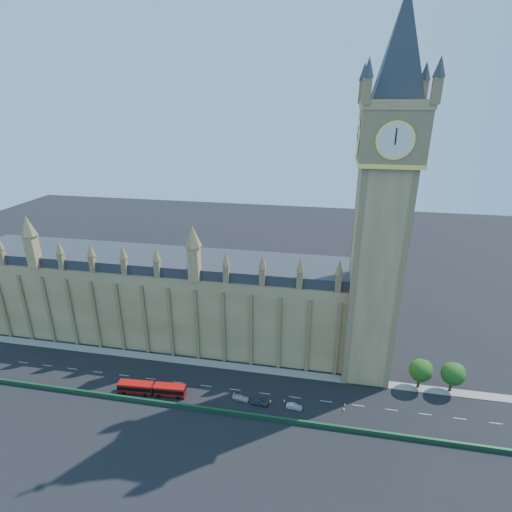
% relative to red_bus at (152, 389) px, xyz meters
% --- Properties ---
extents(ground, '(400.00, 400.00, 0.00)m').
position_rel_red_bus_xyz_m(ground, '(17.00, 5.51, -1.60)').
color(ground, black).
rests_on(ground, ground).
extents(palace_westminster, '(120.00, 20.00, 28.00)m').
position_rel_red_bus_xyz_m(palace_westminster, '(-8.00, 27.51, 12.26)').
color(palace_westminster, olive).
rests_on(palace_westminster, ground).
extents(elizabeth_tower, '(20.59, 20.59, 105.00)m').
position_rel_red_bus_xyz_m(elizabeth_tower, '(55.00, 19.50, 52.96)').
color(elizabeth_tower, olive).
rests_on(elizabeth_tower, ground).
extents(bridge_parapet, '(160.00, 0.60, 1.20)m').
position_rel_red_bus_xyz_m(bridge_parapet, '(17.00, -3.49, -1.00)').
color(bridge_parapet, '#1E4C2D').
rests_on(bridge_parapet, ground).
extents(kerb_north, '(160.00, 3.00, 0.16)m').
position_rel_red_bus_xyz_m(kerb_north, '(17.00, 15.01, -1.52)').
color(kerb_north, gray).
rests_on(kerb_north, ground).
extents(tree_east_near, '(6.00, 6.00, 8.50)m').
position_rel_red_bus_xyz_m(tree_east_near, '(69.22, 15.59, 4.04)').
color(tree_east_near, '#382619').
rests_on(tree_east_near, ground).
extents(tree_east_far, '(6.00, 6.00, 8.50)m').
position_rel_red_bus_xyz_m(tree_east_far, '(77.22, 15.59, 4.04)').
color(tree_east_far, '#382619').
rests_on(tree_east_far, ground).
extents(red_bus, '(18.01, 3.81, 3.04)m').
position_rel_red_bus_xyz_m(red_bus, '(0.00, 0.00, 0.00)').
color(red_bus, red).
rests_on(red_bus, ground).
extents(car_grey, '(4.67, 2.10, 1.56)m').
position_rel_red_bus_xyz_m(car_grey, '(28.41, 1.33, -0.82)').
color(car_grey, '#44464C').
rests_on(car_grey, ground).
extents(car_silver, '(4.06, 1.76, 1.30)m').
position_rel_red_bus_xyz_m(car_silver, '(37.15, 1.41, -0.95)').
color(car_silver, '#B2B4BA').
rests_on(car_silver, ground).
extents(car_white, '(4.54, 2.34, 1.26)m').
position_rel_red_bus_xyz_m(car_white, '(23.36, 1.99, -0.97)').
color(car_white, silver).
rests_on(car_white, ground).
extents(cone_a, '(0.57, 0.57, 0.80)m').
position_rel_red_bus_xyz_m(cone_a, '(31.00, 2.47, -1.21)').
color(cone_a, black).
rests_on(cone_a, ground).
extents(cone_b, '(0.49, 0.49, 0.65)m').
position_rel_red_bus_xyz_m(cone_b, '(49.60, 4.78, -1.28)').
color(cone_b, black).
rests_on(cone_b, ground).
extents(cone_c, '(0.45, 0.45, 0.71)m').
position_rel_red_bus_xyz_m(cone_c, '(49.35, 3.06, -1.25)').
color(cone_c, black).
rests_on(cone_c, ground).
extents(cone_d, '(0.54, 0.54, 0.80)m').
position_rel_red_bus_xyz_m(cone_d, '(34.48, 3.22, -1.21)').
color(cone_d, black).
rests_on(cone_d, ground).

